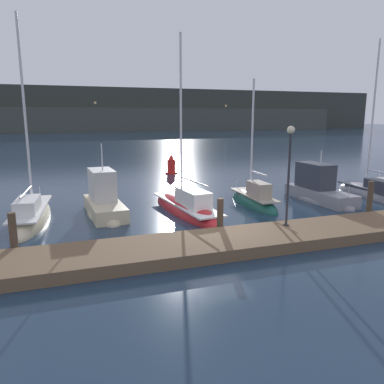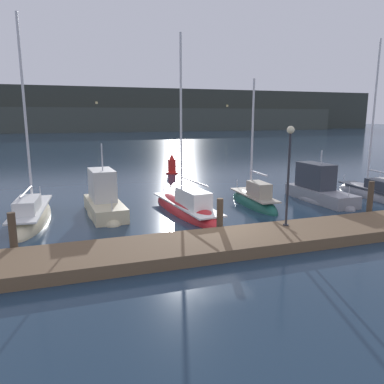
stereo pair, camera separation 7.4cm
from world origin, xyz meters
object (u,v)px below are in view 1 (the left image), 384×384
motorboat_berth_4 (104,207)px  motorboat_berth_7 (319,194)px  sailboat_berth_5 (187,210)px  dock_lamppost (289,160)px  sailboat_berth_6 (254,203)px  channel_buoy (171,166)px  sailboat_berth_8 (371,195)px  sailboat_berth_3 (32,219)px

motorboat_berth_4 → motorboat_berth_7: 12.87m
sailboat_berth_5 → dock_lamppost: size_ratio=2.36×
sailboat_berth_5 → sailboat_berth_6: size_ratio=1.27×
sailboat_berth_5 → channel_buoy: (3.07, 13.70, 0.57)m
sailboat_berth_5 → dock_lamppost: bearing=-61.8°
sailboat_berth_5 → dock_lamppost: sailboat_berth_5 is taller
sailboat_berth_5 → sailboat_berth_6: (4.23, 0.28, 0.01)m
motorboat_berth_4 → channel_buoy: bearing=60.0°
sailboat_berth_8 → channel_buoy: (-9.46, 13.85, 0.59)m
sailboat_berth_3 → motorboat_berth_4: size_ratio=2.04×
sailboat_berth_6 → sailboat_berth_5: bearing=-176.3°
sailboat_berth_6 → dock_lamppost: 6.51m
motorboat_berth_7 → motorboat_berth_4: bearing=175.8°
sailboat_berth_6 → motorboat_berth_7: bearing=-2.9°
sailboat_berth_8 → channel_buoy: bearing=124.3°
sailboat_berth_5 → sailboat_berth_8: 12.53m
sailboat_berth_3 → sailboat_berth_6: 12.06m
channel_buoy → dock_lamppost: (-0.24, -18.95, 2.57)m
sailboat_berth_3 → motorboat_berth_7: sailboat_berth_3 is taller
channel_buoy → sailboat_berth_6: bearing=-85.0°
motorboat_berth_4 → channel_buoy: size_ratio=2.73×
sailboat_berth_3 → motorboat_berth_7: (16.40, -0.78, 0.27)m
sailboat_berth_6 → motorboat_berth_7: size_ratio=1.40×
motorboat_berth_4 → dock_lamppost: bearing=-41.5°
motorboat_berth_4 → sailboat_berth_8: sailboat_berth_8 is taller
sailboat_berth_3 → sailboat_berth_8: sailboat_berth_3 is taller
sailboat_berth_3 → sailboat_berth_5: bearing=-6.1°
motorboat_berth_7 → sailboat_berth_8: 3.97m
motorboat_berth_4 → dock_lamppost: 9.88m
motorboat_berth_7 → sailboat_berth_8: (3.95, -0.21, -0.27)m
sailboat_berth_5 → sailboat_berth_6: sailboat_berth_5 is taller
motorboat_berth_4 → motorboat_berth_7: motorboat_berth_4 is taller
channel_buoy → dock_lamppost: size_ratio=0.45×
sailboat_berth_8 → dock_lamppost: bearing=-152.3°
sailboat_berth_8 → dock_lamppost: 11.41m
motorboat_berth_4 → sailboat_berth_8: bearing=-3.9°
dock_lamppost → motorboat_berth_4: bearing=138.5°
sailboat_berth_5 → channel_buoy: 14.05m
sailboat_berth_3 → sailboat_berth_6: (12.05, -0.55, 0.02)m
motorboat_berth_7 → dock_lamppost: dock_lamppost is taller
sailboat_berth_8 → motorboat_berth_4: bearing=176.1°
sailboat_berth_8 → sailboat_berth_6: bearing=177.0°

